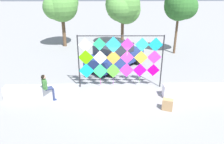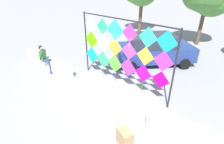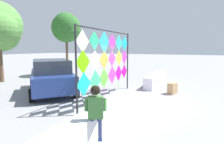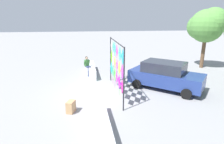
# 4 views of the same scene
# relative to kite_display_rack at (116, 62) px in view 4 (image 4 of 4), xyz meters

# --- Properties ---
(ground) EXTENTS (120.00, 120.00, 0.00)m
(ground) POSITION_rel_kite_display_rack_xyz_m (0.03, -0.99, -1.95)
(ground) COLOR gray
(plaza_ledge_left) EXTENTS (4.04, 0.53, 0.71)m
(plaza_ledge_left) POSITION_rel_kite_display_rack_xyz_m (-4.35, -1.29, -1.59)
(plaza_ledge_left) COLOR silver
(plaza_ledge_left) RESTS_ON ground
(plaza_ledge_right) EXTENTS (4.04, 0.53, 0.71)m
(plaza_ledge_right) POSITION_rel_kite_display_rack_xyz_m (4.40, -1.29, -1.59)
(plaza_ledge_right) COLOR silver
(plaza_ledge_right) RESTS_ON ground
(kite_display_rack) EXTENTS (4.96, 0.15, 3.22)m
(kite_display_rack) POSITION_rel_kite_display_rack_xyz_m (0.00, 0.00, 0.00)
(kite_display_rack) COLOR #232328
(kite_display_rack) RESTS_ON ground
(seated_vendor) EXTENTS (0.75, 0.65, 1.56)m
(seated_vendor) POSITION_rel_kite_display_rack_xyz_m (-3.91, -1.62, -1.02)
(seated_vendor) COLOR navy
(seated_vendor) RESTS_ON ground
(parked_car) EXTENTS (4.56, 4.75, 1.79)m
(parked_car) POSITION_rel_kite_display_rack_xyz_m (-0.16, 3.31, -1.04)
(parked_car) COLOR navy
(parked_car) RESTS_ON ground
(cardboard_box_large) EXTENTS (0.60, 0.49, 0.58)m
(cardboard_box_large) POSITION_rel_kite_display_rack_xyz_m (2.28, -2.64, -1.65)
(cardboard_box_large) COLOR tan
(cardboard_box_large) RESTS_ON ground
(tree_far_right) EXTENTS (3.21, 3.04, 5.45)m
(tree_far_right) POSITION_rel_kite_display_rack_xyz_m (-4.87, 9.20, 2.01)
(tree_far_right) COLOR brown
(tree_far_right) RESTS_ON ground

